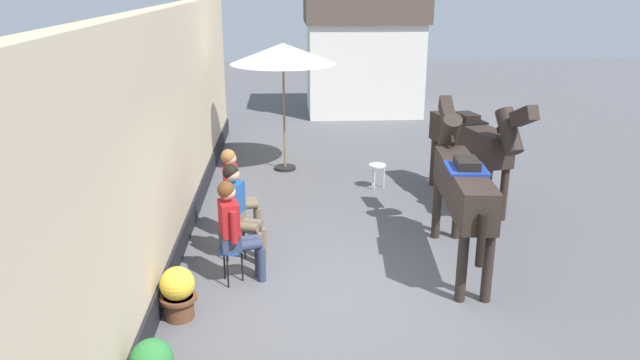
# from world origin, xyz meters

# --- Properties ---
(ground_plane) EXTENTS (40.00, 40.00, 0.00)m
(ground_plane) POSITION_xyz_m (0.00, 3.00, 0.00)
(ground_plane) COLOR #56565B
(pub_facade_wall) EXTENTS (0.34, 14.00, 3.40)m
(pub_facade_wall) POSITION_xyz_m (-2.55, 1.50, 1.54)
(pub_facade_wall) COLOR #CCB793
(pub_facade_wall) RESTS_ON ground_plane
(distant_cottage) EXTENTS (3.40, 2.60, 3.50)m
(distant_cottage) POSITION_xyz_m (1.40, 10.85, 1.80)
(distant_cottage) COLOR silver
(distant_cottage) RESTS_ON ground_plane
(seated_visitor_near) EXTENTS (0.61, 0.48, 1.39)m
(seated_visitor_near) POSITION_xyz_m (-1.54, 0.20, 0.78)
(seated_visitor_near) COLOR #194C99
(seated_visitor_near) RESTS_ON ground_plane
(seated_visitor_middle) EXTENTS (0.61, 0.49, 1.39)m
(seated_visitor_middle) POSITION_xyz_m (-1.55, 0.89, 0.78)
(seated_visitor_middle) COLOR gold
(seated_visitor_middle) RESTS_ON ground_plane
(seated_visitor_far) EXTENTS (0.61, 0.49, 1.39)m
(seated_visitor_far) POSITION_xyz_m (-1.64, 1.70, 0.78)
(seated_visitor_far) COLOR gold
(seated_visitor_far) RESTS_ON ground_plane
(saddled_horse_near) EXTENTS (0.62, 3.00, 2.06)m
(saddled_horse_near) POSITION_xyz_m (1.47, 0.63, 1.16)
(saddled_horse_near) COLOR #2D231E
(saddled_horse_near) RESTS_ON ground_plane
(saddled_horse_far) EXTENTS (0.93, 2.96, 2.06)m
(saddled_horse_far) POSITION_xyz_m (2.31, 2.94, 1.16)
(saddled_horse_far) COLOR #2D231E
(saddled_horse_far) RESTS_ON ground_plane
(flower_planter_middle) EXTENTS (0.43, 0.43, 0.64)m
(flower_planter_middle) POSITION_xyz_m (-2.14, -0.66, 0.33)
(flower_planter_middle) COLOR brown
(flower_planter_middle) RESTS_ON ground_plane
(cafe_parasol) EXTENTS (2.10, 2.10, 2.58)m
(cafe_parasol) POSITION_xyz_m (-0.91, 5.15, 2.36)
(cafe_parasol) COLOR black
(cafe_parasol) RESTS_ON ground_plane
(spare_stool_white) EXTENTS (0.32, 0.32, 0.46)m
(spare_stool_white) POSITION_xyz_m (0.83, 3.86, 0.40)
(spare_stool_white) COLOR white
(spare_stool_white) RESTS_ON ground_plane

